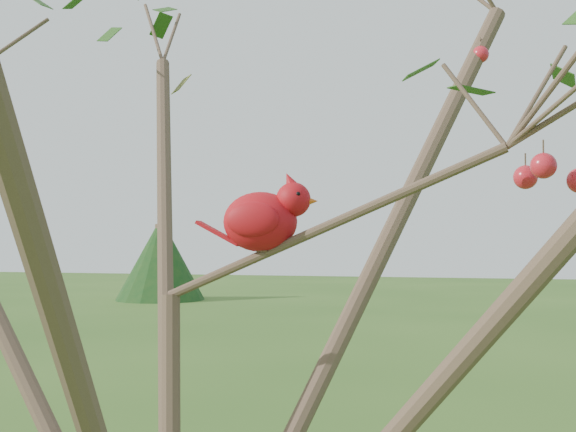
% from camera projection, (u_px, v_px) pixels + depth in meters
% --- Properties ---
extents(crabapple_tree, '(2.35, 2.05, 2.95)m').
position_uv_depth(crabapple_tree, '(181.00, 199.00, 1.21)').
color(crabapple_tree, '#473126').
rests_on(crabapple_tree, ground).
extents(cardinal, '(0.22, 0.12, 0.15)m').
position_uv_depth(cardinal, '(264.00, 219.00, 1.28)').
color(cardinal, '#B40F11').
rests_on(cardinal, ground).
extents(distant_trees, '(42.62, 16.51, 3.83)m').
position_uv_depth(distant_trees, '(466.00, 253.00, 23.93)').
color(distant_trees, '#473126').
rests_on(distant_trees, ground).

